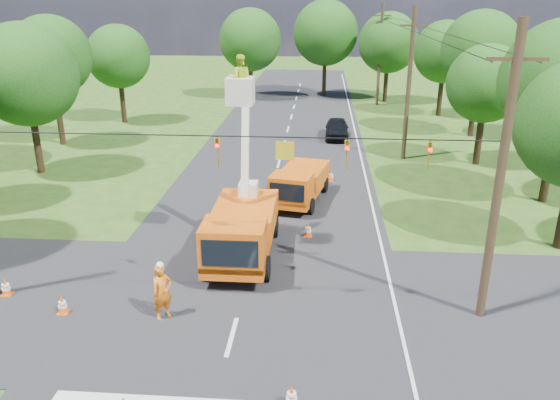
# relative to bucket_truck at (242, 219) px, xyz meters

# --- Properties ---
(ground) EXTENTS (140.00, 140.00, 0.00)m
(ground) POSITION_rel_bucket_truck_xyz_m (0.46, 14.11, -1.77)
(ground) COLOR #294F17
(ground) RESTS_ON ground
(road_main) EXTENTS (12.00, 100.00, 0.06)m
(road_main) POSITION_rel_bucket_truck_xyz_m (0.46, 14.11, -1.77)
(road_main) COLOR black
(road_main) RESTS_ON ground
(road_cross) EXTENTS (56.00, 10.00, 0.07)m
(road_cross) POSITION_rel_bucket_truck_xyz_m (0.46, -3.89, -1.77)
(road_cross) COLOR black
(road_cross) RESTS_ON ground
(edge_line) EXTENTS (0.12, 90.00, 0.02)m
(edge_line) POSITION_rel_bucket_truck_xyz_m (6.06, 14.11, -1.77)
(edge_line) COLOR silver
(edge_line) RESTS_ON ground
(bucket_truck) EXTENTS (2.70, 6.70, 8.45)m
(bucket_truck) POSITION_rel_bucket_truck_xyz_m (0.00, 0.00, 0.00)
(bucket_truck) COLOR orange
(bucket_truck) RESTS_ON ground
(second_truck) EXTENTS (3.16, 5.89, 2.09)m
(second_truck) POSITION_rel_bucket_truck_xyz_m (2.15, 6.93, -0.68)
(second_truck) COLOR orange
(second_truck) RESTS_ON ground
(ground_worker) EXTENTS (0.86, 0.87, 2.03)m
(ground_worker) POSITION_rel_bucket_truck_xyz_m (-2.08, -4.87, -0.76)
(ground_worker) COLOR orange
(ground_worker) RESTS_ON ground
(distant_car) EXTENTS (1.90, 4.54, 1.53)m
(distant_car) POSITION_rel_bucket_truck_xyz_m (4.49, 21.60, -1.01)
(distant_car) COLOR black
(distant_car) RESTS_ON ground
(traffic_cone_1) EXTENTS (0.38, 0.38, 0.71)m
(traffic_cone_1) POSITION_rel_bucket_truck_xyz_m (2.61, -8.96, -1.42)
(traffic_cone_1) COLOR #FF570D
(traffic_cone_1) RESTS_ON ground
(traffic_cone_2) EXTENTS (0.38, 0.38, 0.71)m
(traffic_cone_2) POSITION_rel_bucket_truck_xyz_m (2.74, 2.38, -1.42)
(traffic_cone_2) COLOR #FF570D
(traffic_cone_2) RESTS_ON ground
(traffic_cone_3) EXTENTS (0.38, 0.38, 0.71)m
(traffic_cone_3) POSITION_rel_bucket_truck_xyz_m (-5.71, -4.87, -1.42)
(traffic_cone_3) COLOR #FF570D
(traffic_cone_3) RESTS_ON ground
(traffic_cone_4) EXTENTS (0.38, 0.38, 0.71)m
(traffic_cone_4) POSITION_rel_bucket_truck_xyz_m (-8.38, -3.83, -1.42)
(traffic_cone_4) COLOR #FF570D
(traffic_cone_4) RESTS_ON ground
(traffic_cone_6) EXTENTS (0.38, 0.38, 0.71)m
(traffic_cone_6) POSITION_rel_bucket_truck_xyz_m (3.90, 10.61, -1.42)
(traffic_cone_6) COLOR #FF570D
(traffic_cone_6) RESTS_ON ground
(pole_right_near) EXTENTS (1.80, 0.30, 10.00)m
(pole_right_near) POSITION_rel_bucket_truck_xyz_m (8.96, -3.89, 3.33)
(pole_right_near) COLOR #4C3823
(pole_right_near) RESTS_ON ground
(pole_right_mid) EXTENTS (1.80, 0.30, 10.00)m
(pole_right_mid) POSITION_rel_bucket_truck_xyz_m (8.96, 16.11, 3.33)
(pole_right_mid) COLOR #4C3823
(pole_right_mid) RESTS_ON ground
(pole_right_far) EXTENTS (1.80, 0.30, 10.00)m
(pole_right_far) POSITION_rel_bucket_truck_xyz_m (8.96, 36.11, 3.33)
(pole_right_far) COLOR #4C3823
(pole_right_far) RESTS_ON ground
(signal_span) EXTENTS (18.00, 0.29, 1.07)m
(signal_span) POSITION_rel_bucket_truck_xyz_m (2.69, -3.90, 4.10)
(signal_span) COLOR black
(signal_span) RESTS_ON ground
(tree_left_d) EXTENTS (6.20, 6.20, 9.24)m
(tree_left_d) POSITION_rel_bucket_truck_xyz_m (-14.54, 11.11, 4.35)
(tree_left_d) COLOR #382616
(tree_left_d) RESTS_ON ground
(tree_left_e) EXTENTS (5.80, 5.80, 9.41)m
(tree_left_e) POSITION_rel_bucket_truck_xyz_m (-16.34, 18.11, 4.72)
(tree_left_e) COLOR #382616
(tree_left_e) RESTS_ON ground
(tree_left_f) EXTENTS (5.40, 5.40, 8.40)m
(tree_left_f) POSITION_rel_bucket_truck_xyz_m (-14.34, 26.11, 3.91)
(tree_left_f) COLOR #382616
(tree_left_f) RESTS_ON ground
(tree_right_c) EXTENTS (5.00, 5.00, 7.83)m
(tree_right_c) POSITION_rel_bucket_truck_xyz_m (13.66, 15.11, 3.54)
(tree_right_c) COLOR #382616
(tree_right_c) RESTS_ON ground
(tree_right_d) EXTENTS (6.00, 6.00, 9.70)m
(tree_right_d) POSITION_rel_bucket_truck_xyz_m (15.26, 23.11, 4.90)
(tree_right_d) COLOR #382616
(tree_right_d) RESTS_ON ground
(tree_right_e) EXTENTS (5.60, 5.60, 8.63)m
(tree_right_e) POSITION_rel_bucket_truck_xyz_m (14.26, 31.11, 4.04)
(tree_right_e) COLOR #382616
(tree_right_e) RESTS_ON ground
(tree_far_a) EXTENTS (6.60, 6.60, 9.50)m
(tree_far_a) POSITION_rel_bucket_truck_xyz_m (-4.54, 39.11, 4.41)
(tree_far_a) COLOR #382616
(tree_far_a) RESTS_ON ground
(tree_far_b) EXTENTS (7.00, 7.00, 10.32)m
(tree_far_b) POSITION_rel_bucket_truck_xyz_m (3.46, 41.11, 5.03)
(tree_far_b) COLOR #382616
(tree_far_b) RESTS_ON ground
(tree_far_c) EXTENTS (6.20, 6.20, 9.18)m
(tree_far_c) POSITION_rel_bucket_truck_xyz_m (9.96, 38.11, 4.29)
(tree_far_c) COLOR #382616
(tree_far_c) RESTS_ON ground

